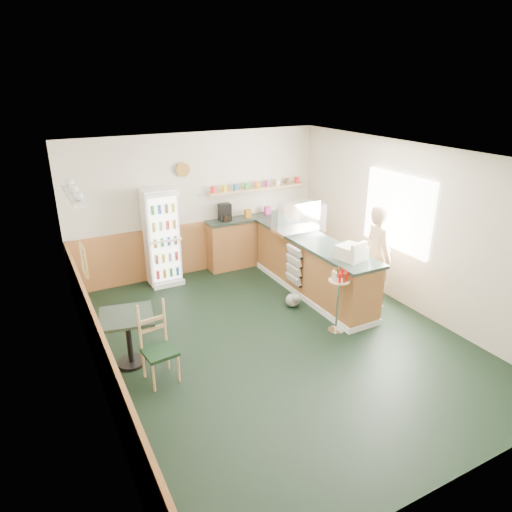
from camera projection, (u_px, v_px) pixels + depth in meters
ground at (276, 339)px, 6.78m from camera, size 6.00×6.00×0.00m
room_envelope at (240, 230)px, 6.72m from camera, size 5.04×6.02×2.72m
service_counter at (312, 269)px, 8.08m from camera, size 0.68×3.01×1.01m
back_counter at (258, 237)px, 9.40m from camera, size 2.24×0.42×1.69m
drinks_fridge at (162, 237)px, 8.34m from camera, size 0.59×0.52×1.79m
display_case at (299, 218)px, 8.18m from camera, size 0.90×0.47×0.51m
cash_register at (351, 252)px, 7.00m from camera, size 0.45×0.46×0.21m
shopkeeper at (378, 256)px, 7.53m from camera, size 0.53×0.66×1.74m
condiment_stand at (339, 291)px, 6.75m from camera, size 0.32×0.32×1.00m
newspaper_rack at (294, 266)px, 7.92m from camera, size 0.09×0.43×0.69m
cafe_table at (128, 330)px, 6.01m from camera, size 0.79×0.79×0.74m
cafe_chair at (157, 340)px, 5.74m from camera, size 0.43×0.43×1.04m
dog_doorstop at (293, 300)px, 7.67m from camera, size 0.23×0.30×0.28m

